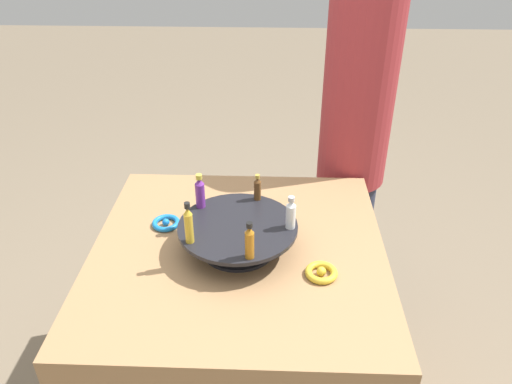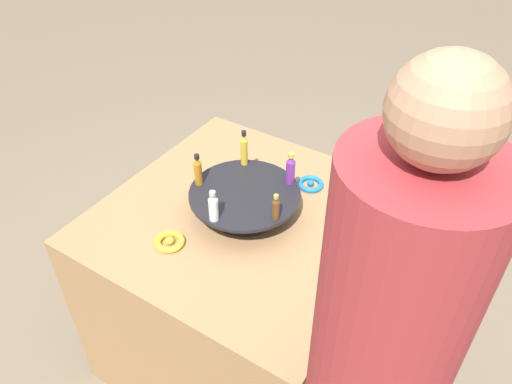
{
  "view_description": "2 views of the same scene",
  "coord_description": "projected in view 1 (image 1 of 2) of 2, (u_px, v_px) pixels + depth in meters",
  "views": [
    {
      "loc": [
        1.2,
        0.1,
        1.68
      ],
      "look_at": [
        -0.07,
        0.05,
        0.9
      ],
      "focal_mm": 35.0,
      "sensor_mm": 36.0,
      "label": 1
    },
    {
      "loc": [
        -0.69,
        1.01,
        1.83
      ],
      "look_at": [
        -0.08,
        0.05,
        0.91
      ],
      "focal_mm": 35.0,
      "sensor_mm": 36.0,
      "label": 2
    }
  ],
  "objects": [
    {
      "name": "bottle_brown",
      "position": [
        257.0,
        188.0,
        1.57
      ],
      "size": [
        0.02,
        0.02,
        0.09
      ],
      "color": "brown",
      "rests_on": "display_stand"
    },
    {
      "name": "ribbon_bow_gold",
      "position": [
        321.0,
        272.0,
        1.4
      ],
      "size": [
        0.09,
        0.09,
        0.03
      ],
      "color": "gold",
      "rests_on": "party_table"
    },
    {
      "name": "person_figure",
      "position": [
        353.0,
        147.0,
        1.97
      ],
      "size": [
        0.27,
        0.27,
        1.59
      ],
      "rotation": [
        0.0,
        0.0,
        -0.61
      ],
      "color": "#282D42",
      "rests_on": "ground_plane"
    },
    {
      "name": "party_table",
      "position": [
        240.0,
        335.0,
        1.71
      ],
      "size": [
        0.89,
        0.89,
        0.75
      ],
      "color": "#9E754C",
      "rests_on": "ground_plane"
    },
    {
      "name": "bottle_purple",
      "position": [
        200.0,
        192.0,
        1.52
      ],
      "size": [
        0.03,
        0.03,
        0.11
      ],
      "color": "#702D93",
      "rests_on": "display_stand"
    },
    {
      "name": "bottle_gold",
      "position": [
        189.0,
        224.0,
        1.37
      ],
      "size": [
        0.02,
        0.02,
        0.13
      ],
      "color": "gold",
      "rests_on": "display_stand"
    },
    {
      "name": "bottle_clear",
      "position": [
        291.0,
        214.0,
        1.43
      ],
      "size": [
        0.03,
        0.03,
        0.1
      ],
      "color": "silver",
      "rests_on": "display_stand"
    },
    {
      "name": "display_stand",
      "position": [
        238.0,
        233.0,
        1.48
      ],
      "size": [
        0.35,
        0.35,
        0.09
      ],
      "color": "black",
      "rests_on": "party_table"
    },
    {
      "name": "bottle_amber",
      "position": [
        250.0,
        242.0,
        1.31
      ],
      "size": [
        0.03,
        0.03,
        0.11
      ],
      "color": "#AD6B19",
      "rests_on": "display_stand"
    },
    {
      "name": "ribbon_bow_blue",
      "position": [
        166.0,
        223.0,
        1.61
      ],
      "size": [
        0.09,
        0.09,
        0.02
      ],
      "color": "blue",
      "rests_on": "party_table"
    }
  ]
}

